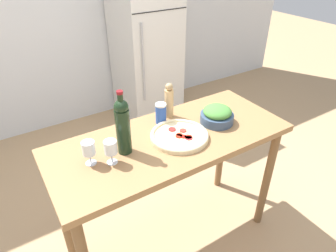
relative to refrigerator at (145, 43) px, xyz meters
name	(u,v)px	position (x,y,z in m)	size (l,w,h in m)	color
ground_plane	(170,236)	(-0.75, -1.70, -0.91)	(14.00, 14.00, 0.00)	tan
wall_back	(61,7)	(-0.75, 0.39, 0.39)	(6.40, 0.06, 2.60)	silver
refrigerator	(145,43)	(0.00, 0.00, 0.00)	(0.62, 0.70, 1.82)	silver
prep_counter	(171,154)	(-0.75, -1.70, -0.12)	(1.45, 0.61, 0.91)	olive
wine_bottle	(123,125)	(-1.04, -1.69, 0.17)	(0.08, 0.08, 0.37)	black
wine_glass_near	(111,148)	(-1.14, -1.74, 0.09)	(0.07, 0.07, 0.14)	silver
wine_glass_far	(89,149)	(-1.24, -1.69, 0.09)	(0.07, 0.07, 0.14)	silver
pepper_mill	(169,101)	(-0.63, -1.49, 0.11)	(0.06, 0.06, 0.24)	tan
salad_bowl	(217,115)	(-0.42, -1.72, 0.05)	(0.21, 0.21, 0.12)	#384C6B
homemade_pizza	(179,136)	(-0.72, -1.74, 0.02)	(0.34, 0.34, 0.03)	beige
salt_canister	(161,113)	(-0.72, -1.53, 0.07)	(0.07, 0.07, 0.13)	#284CA3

